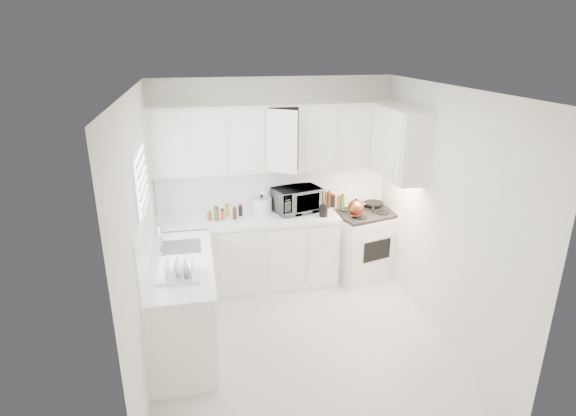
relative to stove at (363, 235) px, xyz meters
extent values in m
plane|color=silver|center=(-1.13, -1.30, -0.58)|extent=(3.20, 3.20, 0.00)
plane|color=white|center=(-1.13, -1.30, 2.02)|extent=(3.20, 3.20, 0.00)
plane|color=white|center=(-1.13, 0.30, 0.72)|extent=(3.00, 0.00, 3.00)
plane|color=white|center=(-1.13, -2.90, 0.72)|extent=(3.00, 0.00, 3.00)
plane|color=white|center=(-2.63, -1.30, 0.72)|extent=(0.00, 3.20, 3.20)
plane|color=white|center=(0.37, -1.30, 0.72)|extent=(0.00, 3.20, 3.20)
cube|color=white|center=(-1.52, -0.01, 0.34)|extent=(2.24, 0.64, 0.05)
cube|color=white|center=(-2.32, -1.10, 0.34)|extent=(0.64, 1.62, 0.05)
cube|color=white|center=(-1.13, 0.29, 0.64)|extent=(2.98, 0.02, 0.55)
cube|color=white|center=(-2.62, -1.10, 0.64)|extent=(0.02, 1.60, 0.55)
imported|color=gray|center=(-0.88, 0.08, 0.56)|extent=(0.63, 0.46, 0.38)
cylinder|color=white|center=(-1.26, 0.22, 0.50)|extent=(0.12, 0.12, 0.27)
cylinder|color=brown|center=(-1.98, 0.12, 0.43)|extent=(0.06, 0.06, 0.13)
cylinder|color=#396923|center=(-1.91, 0.03, 0.43)|extent=(0.06, 0.06, 0.13)
cylinder|color=red|center=(-1.83, 0.12, 0.43)|extent=(0.06, 0.06, 0.13)
cylinder|color=gold|center=(-1.76, 0.03, 0.43)|extent=(0.06, 0.06, 0.13)
cylinder|color=#4D2216|center=(-1.68, 0.12, 0.43)|extent=(0.06, 0.06, 0.13)
cylinder|color=black|center=(-1.61, 0.03, 0.43)|extent=(0.06, 0.06, 0.13)
cylinder|color=red|center=(-0.55, 0.16, 0.46)|extent=(0.06, 0.06, 0.19)
cylinder|color=gold|center=(-0.50, 0.10, 0.46)|extent=(0.06, 0.06, 0.19)
cylinder|color=#4D2216|center=(-0.44, 0.16, 0.46)|extent=(0.06, 0.06, 0.19)
cylinder|color=black|center=(-0.39, 0.10, 0.46)|extent=(0.06, 0.06, 0.19)
cylinder|color=brown|center=(-0.33, 0.16, 0.46)|extent=(0.06, 0.06, 0.19)
cylinder|color=#396923|center=(-0.28, 0.10, 0.46)|extent=(0.06, 0.06, 0.19)
camera|label=1|loc=(-2.10, -5.38, 2.43)|focal=29.16mm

